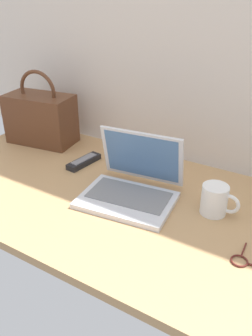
{
  "coord_description": "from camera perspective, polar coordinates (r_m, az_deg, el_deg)",
  "views": [
    {
      "loc": [
        0.54,
        -0.86,
        0.69
      ],
      "look_at": [
        0.01,
        0.0,
        0.15
      ],
      "focal_mm": 37.36,
      "sensor_mm": 36.0,
      "label": 1
    }
  ],
  "objects": [
    {
      "name": "desk",
      "position": [
        1.22,
        -0.54,
        -5.45
      ],
      "size": [
        1.6,
        0.76,
        0.03
      ],
      "color": "tan",
      "rests_on": "ground"
    },
    {
      "name": "laptop",
      "position": [
        1.2,
        0.99,
        -2.69
      ],
      "size": [
        0.34,
        0.31,
        0.21
      ],
      "color": "silver",
      "rests_on": "desk"
    },
    {
      "name": "coffee_mug",
      "position": [
        1.14,
        14.37,
        -5.01
      ],
      "size": [
        0.12,
        0.08,
        0.1
      ],
      "color": "white",
      "rests_on": "desk"
    },
    {
      "name": "remote_control_near",
      "position": [
        1.43,
        -6.88,
        1.07
      ],
      "size": [
        0.06,
        0.16,
        0.02
      ],
      "color": "black",
      "rests_on": "desk"
    },
    {
      "name": "eyeglasses",
      "position": [
        1.01,
        19.86,
        -14.52
      ],
      "size": [
        0.11,
        0.11,
        0.01
      ],
      "color": "#591E19",
      "rests_on": "desk"
    },
    {
      "name": "handbag",
      "position": [
        1.64,
        -13.72,
        7.97
      ],
      "size": [
        0.32,
        0.2,
        0.33
      ],
      "color": "#59331E",
      "rests_on": "desk"
    }
  ]
}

